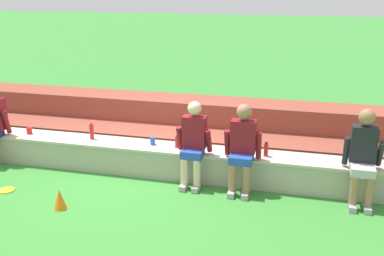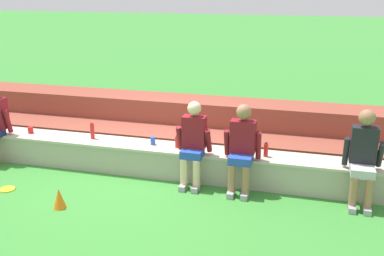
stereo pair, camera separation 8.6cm
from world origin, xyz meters
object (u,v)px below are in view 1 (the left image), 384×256
Objects in this scene: person_left_of_center at (193,142)px; frisbee at (7,190)px; water_bottle_near_left at (266,150)px; plastic_cup_right_end at (29,131)px; plastic_cup_middle at (153,141)px; sports_cone at (60,199)px; person_right_of_center at (363,155)px; water_bottle_mid_left at (92,131)px; water_bottle_mid_right at (177,142)px; person_center at (242,146)px.

frisbee is (-2.66, -0.93, -0.69)m from person_left_of_center.
water_bottle_near_left is 4.09m from plastic_cup_right_end.
person_left_of_center is 10.22× the size of plastic_cup_middle.
plastic_cup_middle is 2.33m from frisbee.
sports_cone is (-0.82, -1.54, -0.40)m from plastic_cup_middle.
person_right_of_center is 4.27m from water_bottle_mid_left.
person_right_of_center is 10.53× the size of plastic_cup_middle.
plastic_cup_right_end is (-2.68, 0.01, -0.04)m from water_bottle_mid_right.
frisbee is 1.13m from sports_cone.
person_center is 3.60m from frisbee.
person_right_of_center reaches higher than plastic_cup_middle.
water_bottle_mid_left is (-2.58, 0.33, -0.09)m from person_center.
water_bottle_near_left is at bearing 170.21° from person_right_of_center.
person_left_of_center reaches higher than frisbee.
plastic_cup_right_end is at bearing 177.10° from person_right_of_center.
person_right_of_center is 1.38m from water_bottle_near_left.
plastic_cup_middle is (-1.83, 0.05, -0.04)m from water_bottle_near_left.
plastic_cup_right_end is at bearing 133.20° from sports_cone.
water_bottle_mid_right is 2.69m from plastic_cup_right_end.
water_bottle_mid_right is 0.70× the size of sports_cone.
plastic_cup_right_end is 2.13m from sports_cone.
person_center is at bearing -178.79° from person_right_of_center.
frisbee is at bearing -165.02° from person_center.
plastic_cup_middle reaches higher than sports_cone.
water_bottle_mid_left is at bearing 99.41° from sports_cone.
plastic_cup_right_end is at bearing -179.82° from plastic_cup_middle.
sports_cone is at bearing -46.80° from plastic_cup_right_end.
person_center reaches higher than water_bottle_near_left.
person_right_of_center is 4.24m from sports_cone.
person_left_of_center is 3.04m from plastic_cup_right_end.
water_bottle_near_left is 3.96m from frisbee.
water_bottle_mid_right is (-0.33, 0.28, -0.12)m from person_left_of_center.
person_left_of_center is 5.65× the size of frisbee.
water_bottle_mid_right is 2.01m from sports_cone.
person_center is 1.54m from plastic_cup_middle.
person_right_of_center is at bearing 17.40° from sports_cone.
plastic_cup_middle is at bearing 158.46° from person_left_of_center.
person_center is 0.98× the size of person_right_of_center.
frisbee is (-2.33, -1.21, -0.57)m from water_bottle_mid_right.
water_bottle_mid_right reaches higher than sports_cone.
person_right_of_center reaches higher than water_bottle_mid_right.
person_left_of_center is at bearing -21.54° from plastic_cup_middle.
plastic_cup_middle is (-1.50, 0.32, -0.16)m from person_center.
person_center is 0.44m from water_bottle_near_left.
water_bottle_near_left is (0.32, 0.27, -0.12)m from person_center.
water_bottle_near_left is 1.83m from plastic_cup_middle.
water_bottle_near_left is (1.40, -0.03, 0.01)m from water_bottle_mid_right.
frisbee is at bearing -162.44° from water_bottle_near_left.
water_bottle_mid_left is (-1.84, 0.31, -0.08)m from person_left_of_center.
person_right_of_center is at bearing 10.55° from frisbee.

